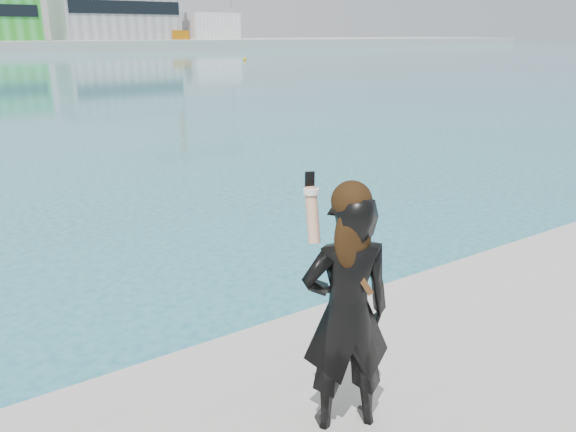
# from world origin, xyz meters

# --- Properties ---
(warehouse_grey_right) EXTENTS (25.50, 15.35, 12.50)m
(warehouse_grey_right) POSITION_xyz_m (40.00, 127.98, 8.26)
(warehouse_grey_right) COLOR gray
(warehouse_grey_right) RESTS_ON far_quay
(ancillary_shed) EXTENTS (12.00, 10.00, 6.00)m
(ancillary_shed) POSITION_xyz_m (62.00, 126.00, 5.00)
(ancillary_shed) COLOR silver
(ancillary_shed) RESTS_ON far_quay
(flagpole_right) EXTENTS (1.28, 0.16, 8.00)m
(flagpole_right) POSITION_xyz_m (22.09, 121.00, 6.54)
(flagpole_right) COLOR silver
(flagpole_right) RESTS_ON far_quay
(buoy_near) EXTENTS (0.50, 0.50, 0.50)m
(buoy_near) POSITION_xyz_m (35.79, 63.50, 0.00)
(buoy_near) COLOR #F2AB0C
(buoy_near) RESTS_ON ground
(woman) EXTENTS (0.73, 0.61, 1.80)m
(woman) POSITION_xyz_m (-0.28, -0.53, 1.71)
(woman) COLOR black
(woman) RESTS_ON near_quay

